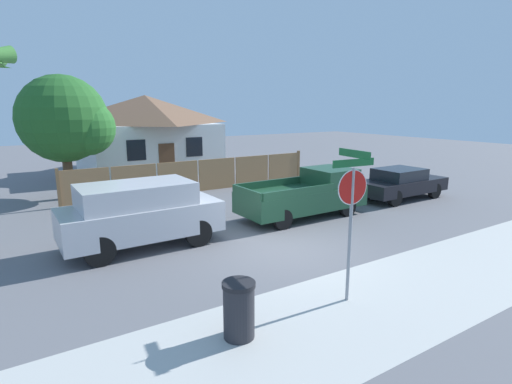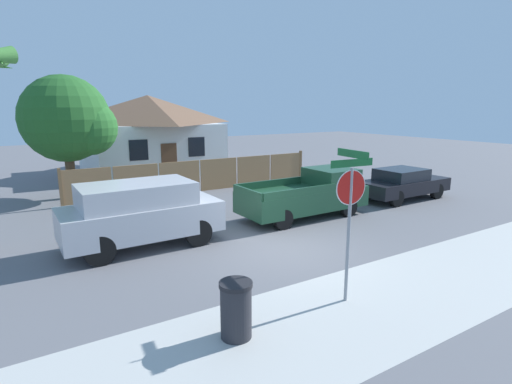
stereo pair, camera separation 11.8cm
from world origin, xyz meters
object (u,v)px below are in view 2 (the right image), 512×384
object	(u,v)px
house	(149,132)
parked_sedan	(403,183)
red_suv	(141,212)
oak_tree	(70,121)
orange_pickup	(308,195)
stop_sign	(350,200)
trash_bin	(236,310)

from	to	relation	value
house	parked_sedan	bearing A→B (deg)	-62.97
red_suv	parked_sedan	distance (m)	11.45
oak_tree	orange_pickup	bearing A→B (deg)	-48.83
oak_tree	orange_pickup	world-z (taller)	oak_tree
stop_sign	red_suv	bearing A→B (deg)	121.17
oak_tree	trash_bin	size ratio (longest dim) A/B	5.13
red_suv	trash_bin	size ratio (longest dim) A/B	4.28
stop_sign	trash_bin	distance (m)	3.09
parked_sedan	stop_sign	bearing A→B (deg)	-148.21
oak_tree	trash_bin	distance (m)	13.67
oak_tree	trash_bin	world-z (taller)	oak_tree
orange_pickup	trash_bin	world-z (taller)	orange_pickup
parked_sedan	orange_pickup	bearing A→B (deg)	179.33
red_suv	stop_sign	distance (m)	6.29
house	red_suv	world-z (taller)	house
red_suv	orange_pickup	xyz separation A→B (m)	(6.16, 0.00, -0.20)
house	oak_tree	xyz separation A→B (m)	(-5.16, -5.80, 0.97)
house	stop_sign	world-z (taller)	house
house	stop_sign	distance (m)	19.26
house	stop_sign	size ratio (longest dim) A/B	2.52
red_suv	trash_bin	xyz separation A→B (m)	(0.05, -5.56, -0.50)
stop_sign	orange_pickup	bearing A→B (deg)	63.57
house	orange_pickup	xyz separation A→B (m)	(1.65, -13.59, -1.60)
parked_sedan	trash_bin	distance (m)	12.68
red_suv	house	bearing A→B (deg)	71.01
house	trash_bin	bearing A→B (deg)	-103.11
red_suv	stop_sign	xyz separation A→B (m)	(2.67, -5.58, 1.14)
orange_pickup	trash_bin	distance (m)	8.27
stop_sign	oak_tree	bearing A→B (deg)	109.55
parked_sedan	stop_sign	xyz separation A→B (m)	(-8.78, -5.58, 1.45)
orange_pickup	oak_tree	bearing A→B (deg)	130.53
parked_sedan	trash_bin	bearing A→B (deg)	-154.63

